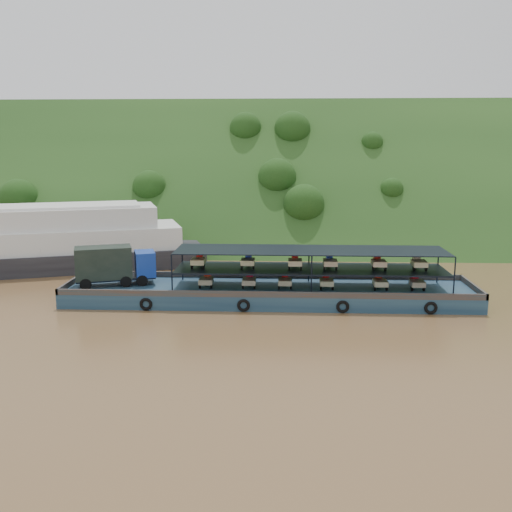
{
  "coord_description": "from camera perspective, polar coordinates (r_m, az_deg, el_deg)",
  "views": [
    {
      "loc": [
        0.45,
        -48.7,
        13.43
      ],
      "look_at": [
        -2.0,
        3.0,
        3.2
      ],
      "focal_mm": 40.0,
      "sensor_mm": 36.0,
      "label": 1
    }
  ],
  "objects": [
    {
      "name": "ground",
      "position": [
        50.52,
        2.11,
        -4.24
      ],
      "size": [
        160.0,
        160.0,
        0.0
      ],
      "primitive_type": "plane",
      "color": "brown",
      "rests_on": "ground"
    },
    {
      "name": "cargo_barge",
      "position": [
        49.54,
        -0.08,
        -3.16
      ],
      "size": [
        35.0,
        7.18,
        4.65
      ],
      "color": "#132A43",
      "rests_on": "ground"
    },
    {
      "name": "hillside",
      "position": [
        85.76,
        2.38,
        2.16
      ],
      "size": [
        140.0,
        39.6,
        39.6
      ],
      "primitive_type": "cube",
      "rotation": [
        0.79,
        0.0,
        0.0
      ],
      "color": "#193714",
      "rests_on": "ground"
    },
    {
      "name": "passenger_ferry",
      "position": [
        65.78,
        -20.56,
        1.35
      ],
      "size": [
        35.29,
        19.21,
        6.96
      ],
      "rotation": [
        0.0,
        0.0,
        0.33
      ],
      "color": "black",
      "rests_on": "ground"
    }
  ]
}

